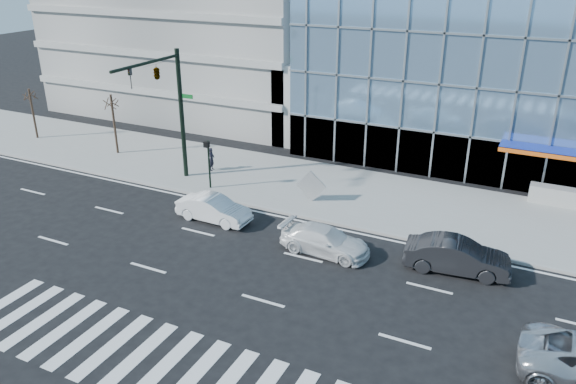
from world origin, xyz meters
name	(u,v)px	position (x,y,z in m)	size (l,w,h in m)	color
ground	(303,257)	(0.00, 0.00, 0.00)	(160.00, 160.00, 0.00)	black
sidewalk	(359,195)	(0.00, 8.00, 0.07)	(120.00, 8.00, 0.15)	gray
ramp_block	(330,99)	(-6.00, 18.00, 3.00)	(6.00, 8.00, 6.00)	gray
traffic_signal	(164,87)	(-11.00, 4.57, 6.16)	(1.14, 5.74, 8.00)	black
ped_signal_post	(208,157)	(-8.50, 4.94, 2.14)	(0.30, 0.33, 3.00)	black
street_tree_near	(112,103)	(-18.00, 7.50, 3.78)	(1.10, 1.10, 4.23)	#332319
street_tree_far	(30,95)	(-26.00, 7.50, 3.45)	(1.10, 1.10, 3.87)	#332319
white_suv	(325,241)	(0.73, 0.91, 0.64)	(1.80, 4.42, 1.28)	silver
white_sedan	(214,209)	(-5.99, 1.54, 0.68)	(1.44, 4.13, 1.36)	white
dark_sedan	(457,256)	(6.73, 1.95, 0.77)	(1.62, 4.66, 1.53)	black
pedestrian	(212,159)	(-10.04, 7.55, 0.91)	(0.56, 0.37, 1.53)	black
tilted_panel	(311,186)	(-2.21, 5.92, 1.07)	(1.30, 0.06, 1.30)	gray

